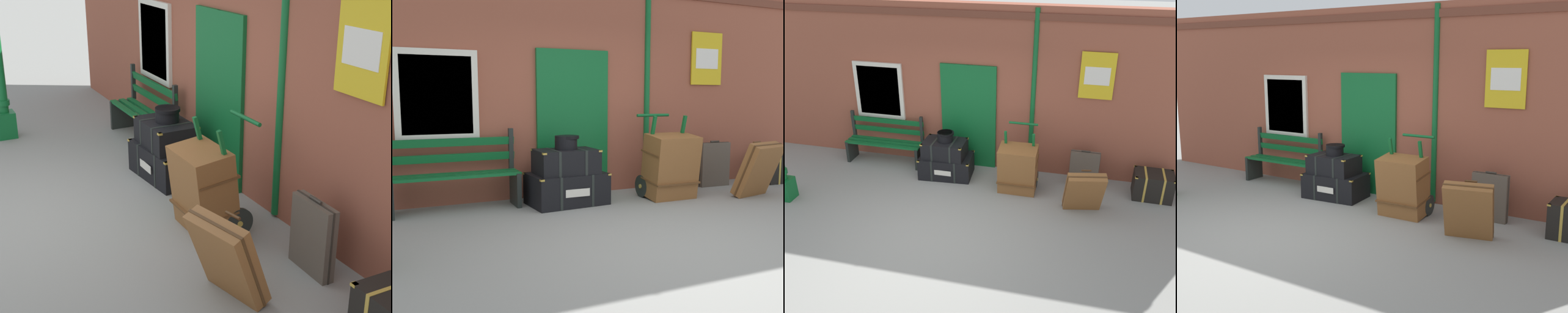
% 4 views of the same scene
% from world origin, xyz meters
% --- Properties ---
extents(ground_plane, '(60.00, 60.00, 0.00)m').
position_xyz_m(ground_plane, '(0.00, 0.00, 0.00)').
color(ground_plane, gray).
extents(brick_facade, '(10.40, 0.35, 3.20)m').
position_xyz_m(brick_facade, '(-0.01, 2.60, 1.60)').
color(brick_facade, brown).
rests_on(brick_facade, ground).
extents(platform_bench, '(1.60, 0.43, 1.01)m').
position_xyz_m(platform_bench, '(-1.72, 2.16, 0.44)').
color(platform_bench, '#0F5B28').
rests_on(platform_bench, ground).
extents(steamer_trunk_base, '(1.06, 0.73, 0.43)m').
position_xyz_m(steamer_trunk_base, '(-0.31, 1.88, 0.21)').
color(steamer_trunk_base, black).
rests_on(steamer_trunk_base, ground).
extents(steamer_trunk_middle, '(0.81, 0.55, 0.33)m').
position_xyz_m(steamer_trunk_middle, '(-0.33, 1.86, 0.58)').
color(steamer_trunk_middle, black).
rests_on(steamer_trunk_middle, steamer_trunk_base).
extents(round_hatbox, '(0.32, 0.31, 0.18)m').
position_xyz_m(round_hatbox, '(-0.32, 1.88, 0.84)').
color(round_hatbox, black).
rests_on(round_hatbox, steamer_trunk_middle).
extents(porters_trolley, '(0.71, 0.67, 1.18)m').
position_xyz_m(porters_trolley, '(1.14, 1.78, 0.27)').
color(porters_trolley, black).
rests_on(porters_trolley, ground).
extents(large_brown_trunk, '(0.70, 0.54, 0.93)m').
position_xyz_m(large_brown_trunk, '(1.14, 1.60, 0.46)').
color(large_brown_trunk, brown).
rests_on(large_brown_trunk, ground).
extents(suitcase_oxblood, '(0.71, 0.58, 0.80)m').
position_xyz_m(suitcase_oxblood, '(2.35, 1.17, 0.40)').
color(suitcase_oxblood, brown).
rests_on(suitcase_oxblood, ground).
extents(suitcase_olive, '(0.54, 0.14, 0.74)m').
position_xyz_m(suitcase_olive, '(2.32, 2.10, 0.35)').
color(suitcase_olive, '#51473D').
rests_on(suitcase_olive, ground).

